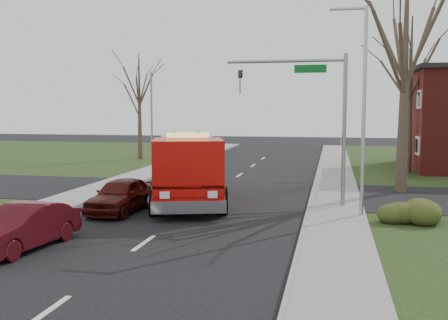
% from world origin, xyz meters
% --- Properties ---
extents(ground, '(120.00, 120.00, 0.00)m').
position_xyz_m(ground, '(0.00, 0.00, 0.00)').
color(ground, black).
rests_on(ground, ground).
extents(sidewalk_right, '(2.40, 80.00, 0.15)m').
position_xyz_m(sidewalk_right, '(6.20, 0.00, 0.07)').
color(sidewalk_right, gray).
rests_on(sidewalk_right, ground).
extents(sidewalk_left, '(2.40, 80.00, 0.15)m').
position_xyz_m(sidewalk_left, '(-6.20, 0.00, 0.07)').
color(sidewalk_left, gray).
rests_on(sidewalk_left, ground).
extents(health_center_sign, '(0.12, 2.00, 1.40)m').
position_xyz_m(health_center_sign, '(10.50, 12.50, 0.88)').
color(health_center_sign, '#471016').
rests_on(health_center_sign, ground).
extents(hedge_corner, '(2.80, 2.00, 0.90)m').
position_xyz_m(hedge_corner, '(9.00, -1.00, 0.58)').
color(hedge_corner, '#353C16').
rests_on(hedge_corner, lawn_right).
extents(bare_tree_near, '(6.00, 6.00, 12.00)m').
position_xyz_m(bare_tree_near, '(9.50, 6.00, 7.41)').
color(bare_tree_near, '#3E3325').
rests_on(bare_tree_near, ground).
extents(bare_tree_far, '(5.25, 5.25, 10.50)m').
position_xyz_m(bare_tree_far, '(11.00, 15.00, 6.49)').
color(bare_tree_far, '#3E3325').
rests_on(bare_tree_far, ground).
extents(bare_tree_left, '(4.50, 4.50, 9.00)m').
position_xyz_m(bare_tree_left, '(-10.00, 20.00, 5.56)').
color(bare_tree_left, '#3E3325').
rests_on(bare_tree_left, ground).
extents(traffic_signal_mast, '(5.29, 0.18, 6.80)m').
position_xyz_m(traffic_signal_mast, '(5.21, 1.50, 4.71)').
color(traffic_signal_mast, gray).
rests_on(traffic_signal_mast, ground).
extents(streetlight_pole, '(1.48, 0.16, 8.40)m').
position_xyz_m(streetlight_pole, '(7.14, -0.50, 4.55)').
color(streetlight_pole, '#B7BABF').
rests_on(streetlight_pole, ground).
extents(utility_pole_far, '(0.14, 0.14, 7.00)m').
position_xyz_m(utility_pole_far, '(-6.80, 14.00, 3.50)').
color(utility_pole_far, gray).
rests_on(utility_pole_far, ground).
extents(fire_engine, '(5.21, 8.96, 3.42)m').
position_xyz_m(fire_engine, '(-0.58, 1.37, 1.55)').
color(fire_engine, '#BB0C08').
rests_on(fire_engine, ground).
extents(parked_car_maroon, '(1.91, 4.39, 1.47)m').
position_xyz_m(parked_car_maroon, '(-2.80, -1.24, 0.74)').
color(parked_car_maroon, '#410D0A').
rests_on(parked_car_maroon, ground).
extents(parked_car_gray, '(2.01, 4.44, 1.41)m').
position_xyz_m(parked_car_gray, '(-3.49, -7.44, 0.71)').
color(parked_car_gray, '#450B11').
rests_on(parked_car_gray, ground).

